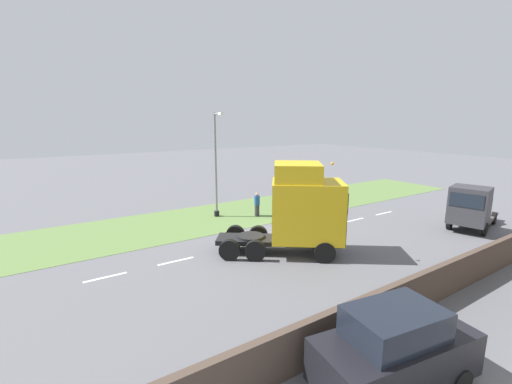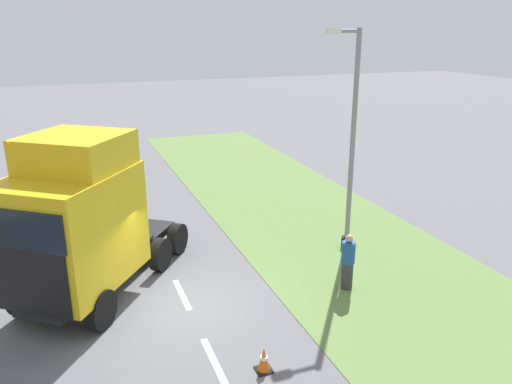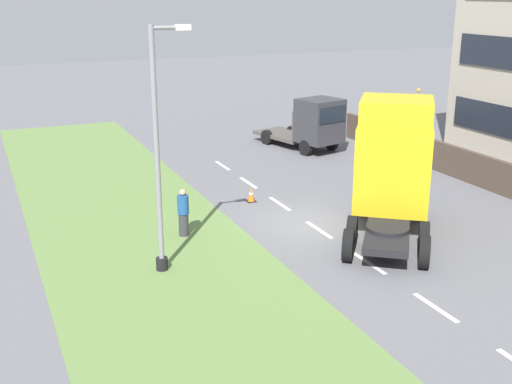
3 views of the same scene
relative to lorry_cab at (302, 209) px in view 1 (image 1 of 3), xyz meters
The scene contains 10 objects.
ground_plane 3.70m from the lorry_cab, 152.17° to the left, with size 120.00×120.00×0.00m, color slate.
grass_verge 8.95m from the lorry_cab, behind, with size 7.00×44.00×0.01m.
lane_markings 3.51m from the lorry_cab, 165.83° to the left, with size 0.16×21.00×0.00m.
boundary_wall 6.79m from the lorry_cab, 11.73° to the left, with size 0.25×24.00×1.41m.
lorry_cab is the anchor object (origin of this frame).
flatbed_truck 11.48m from the lorry_cab, 75.27° to the left, with size 3.26×5.67×2.83m.
parked_car 9.21m from the lorry_cab, 25.91° to the right, with size 2.47×4.48×2.18m.
lamp_post 8.59m from the lorry_cab, behind, with size 1.30×0.36×7.25m.
pedestrian 7.54m from the lorry_cab, 164.17° to the left, with size 0.39×0.39×1.69m.
traffic_cone_lead 6.10m from the lorry_cab, 127.32° to the left, with size 0.36×0.36×0.58m.
Camera 1 is at (15.17, -12.43, 6.68)m, focal length 24.00 mm.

